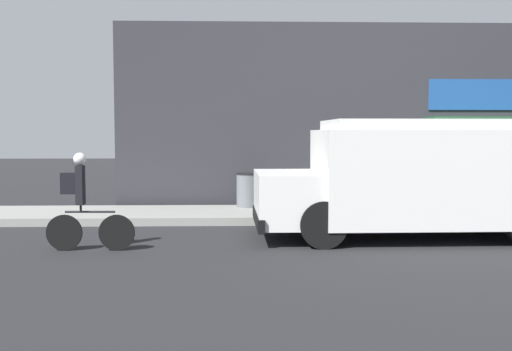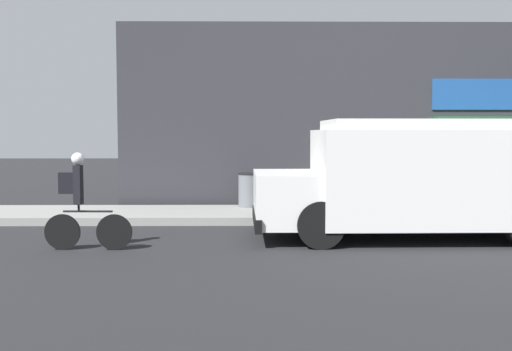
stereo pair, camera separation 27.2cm
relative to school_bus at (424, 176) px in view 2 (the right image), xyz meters
name	(u,v)px [view 2 (the right image)]	position (x,y,z in m)	size (l,w,h in m)	color
ground_plane	(440,225)	(0.83, 1.53, -1.17)	(70.00, 70.00, 0.00)	#232326
sidewalk	(424,214)	(0.83, 2.70, -1.09)	(28.00, 2.35, 0.17)	gray
storefront	(412,117)	(0.90, 4.20, 1.24)	(14.97, 0.94, 4.81)	#2D2D33
school_bus	(424,176)	(0.00, 0.00, 0.00)	(5.91, 2.80, 2.24)	white
cyclist	(81,202)	(-6.16, -1.10, -0.35)	(1.50, 0.21, 1.66)	black
trash_bin	(250,190)	(-3.28, 3.46, -0.58)	(0.58, 0.58, 0.84)	slate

